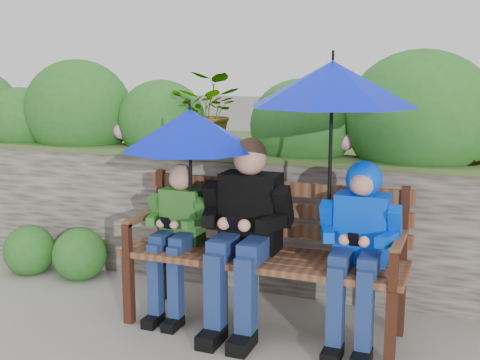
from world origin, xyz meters
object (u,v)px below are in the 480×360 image
at_px(umbrella_left, 190,130).
at_px(boy_left, 177,230).
at_px(boy_middle, 245,225).
at_px(boy_right, 359,237).
at_px(park_bench, 266,244).
at_px(umbrella_right, 332,84).

bearing_deg(umbrella_left, boy_left, -161.29).
relative_size(boy_middle, boy_right, 1.10).
height_order(boy_middle, boy_right, boy_middle).
relative_size(park_bench, umbrella_left, 1.97).
bearing_deg(umbrella_right, boy_middle, -171.35).
bearing_deg(boy_middle, umbrella_right, 8.65).
distance_m(boy_middle, umbrella_right, 1.04).
xyz_separation_m(boy_left, boy_right, (1.23, 0.00, 0.08)).
height_order(boy_left, boy_middle, boy_middle).
height_order(boy_middle, umbrella_right, umbrella_right).
height_order(boy_middle, umbrella_left, umbrella_left).
height_order(park_bench, boy_middle, boy_middle).
bearing_deg(umbrella_right, boy_left, -176.70).
xyz_separation_m(boy_middle, boy_right, (0.73, 0.02, -0.01)).
xyz_separation_m(boy_right, umbrella_left, (-1.13, 0.03, 0.60)).
distance_m(park_bench, umbrella_left, 0.90).
relative_size(boy_right, umbrella_right, 1.08).
xyz_separation_m(boy_left, boy_middle, (0.50, -0.02, 0.08)).
bearing_deg(umbrella_left, boy_middle, -7.49).
bearing_deg(boy_right, umbrella_right, 164.59).
bearing_deg(boy_middle, park_bench, 41.29).
xyz_separation_m(park_bench, boy_left, (-0.61, -0.08, 0.06)).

